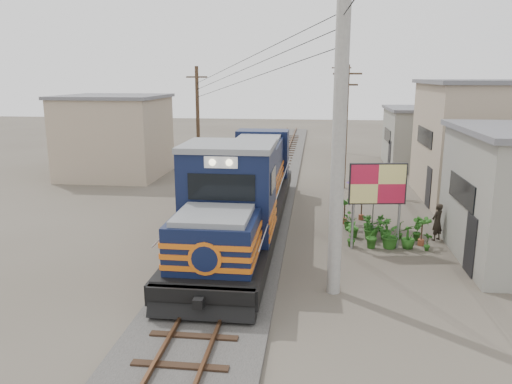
# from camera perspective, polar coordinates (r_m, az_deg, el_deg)

# --- Properties ---
(ground) EXTENTS (120.00, 120.00, 0.00)m
(ground) POSITION_cam_1_polar(r_m,az_deg,el_deg) (16.34, -3.80, -9.98)
(ground) COLOR #473F35
(ground) RESTS_ON ground
(ballast) EXTENTS (3.60, 70.00, 0.16)m
(ballast) POSITION_cam_1_polar(r_m,az_deg,el_deg) (25.71, 0.28, -1.07)
(ballast) COLOR #595651
(ballast) RESTS_ON ground
(track) EXTENTS (1.15, 70.00, 0.12)m
(track) POSITION_cam_1_polar(r_m,az_deg,el_deg) (25.67, 0.28, -0.68)
(track) COLOR #51331E
(track) RESTS_ON ground
(locomotive) EXTENTS (3.05, 16.58, 4.11)m
(locomotive) POSITION_cam_1_polar(r_m,az_deg,el_deg) (20.61, -1.27, 0.19)
(locomotive) COLOR black
(locomotive) RESTS_ON ground
(utility_pole_main) EXTENTS (0.40, 0.40, 10.00)m
(utility_pole_main) POSITION_cam_1_polar(r_m,az_deg,el_deg) (14.34, 9.51, 7.32)
(utility_pole_main) COLOR #9E9B93
(utility_pole_main) RESTS_ON ground
(wooden_pole_mid) EXTENTS (1.60, 0.24, 7.00)m
(wooden_pole_mid) POSITION_cam_1_polar(r_m,az_deg,el_deg) (28.93, 10.19, 7.57)
(wooden_pole_mid) COLOR #4C3826
(wooden_pole_mid) RESTS_ON ground
(wooden_pole_far) EXTENTS (1.60, 0.24, 7.50)m
(wooden_pole_far) POSITION_cam_1_polar(r_m,az_deg,el_deg) (42.87, 9.59, 9.71)
(wooden_pole_far) COLOR #4C3826
(wooden_pole_far) RESTS_ON ground
(wooden_pole_left) EXTENTS (1.60, 0.24, 7.00)m
(wooden_pole_left) POSITION_cam_1_polar(r_m,az_deg,el_deg) (33.79, -6.67, 8.47)
(wooden_pole_left) COLOR #4C3826
(wooden_pole_left) RESTS_ON ground
(power_lines) EXTENTS (9.65, 19.00, 3.30)m
(power_lines) POSITION_cam_1_polar(r_m,az_deg,el_deg) (23.46, -0.49, 16.00)
(power_lines) COLOR black
(power_lines) RESTS_ON ground
(shophouse_mid) EXTENTS (8.40, 7.35, 6.20)m
(shophouse_mid) POSITION_cam_1_polar(r_m,az_deg,el_deg) (28.63, 26.61, 5.18)
(shophouse_mid) COLOR tan
(shophouse_mid) RESTS_ON ground
(shophouse_back) EXTENTS (6.30, 6.30, 4.20)m
(shophouse_back) POSITION_cam_1_polar(r_m,az_deg,el_deg) (37.89, 19.33, 5.95)
(shophouse_back) COLOR gray
(shophouse_back) RESTS_ON ground
(shophouse_left) EXTENTS (6.30, 6.30, 5.20)m
(shophouse_left) POSITION_cam_1_polar(r_m,az_deg,el_deg) (33.55, -15.81, 6.20)
(shophouse_left) COLOR tan
(shophouse_left) RESTS_ON ground
(billboard) EXTENTS (2.12, 0.42, 3.29)m
(billboard) POSITION_cam_1_polar(r_m,az_deg,el_deg) (18.96, 13.74, 0.64)
(billboard) COLOR #99999E
(billboard) RESTS_ON ground
(market_umbrella) EXTENTS (2.50, 2.50, 2.60)m
(market_umbrella) POSITION_cam_1_polar(r_m,az_deg,el_deg) (21.34, 13.43, 1.67)
(market_umbrella) COLOR black
(market_umbrella) RESTS_ON ground
(vendor) EXTENTS (0.65, 0.64, 1.51)m
(vendor) POSITION_cam_1_polar(r_m,az_deg,el_deg) (21.05, 19.99, -3.24)
(vendor) COLOR black
(vendor) RESTS_ON ground
(plant_nursery) EXTENTS (3.46, 3.09, 1.05)m
(plant_nursery) POSITION_cam_1_polar(r_m,az_deg,el_deg) (20.23, 13.84, -4.33)
(plant_nursery) COLOR #265F1B
(plant_nursery) RESTS_ON ground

